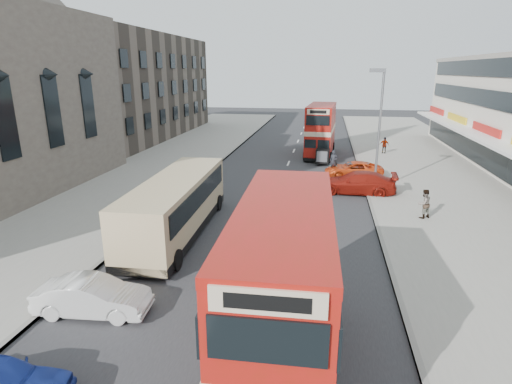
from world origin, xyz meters
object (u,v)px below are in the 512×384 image
Objects in this scene: bus_main at (283,295)px; coach at (176,204)px; car_right_b at (354,170)px; pedestrian_far at (384,145)px; pedestrian_near at (424,204)px; cyclist at (333,167)px; car_left_front at (93,297)px; car_right_a at (357,183)px; bus_second at (321,130)px; street_lamp at (379,122)px.

bus_main reaches higher than coach.
car_right_b is 2.82× the size of pedestrian_far.
pedestrian_near is 0.82× the size of cyclist.
pedestrian_far is at bearing -122.96° from pedestrian_near.
car_right_a reaches higher than car_left_front.
coach is at bearing -14.51° from pedestrian_near.
coach is (-6.73, -21.16, -0.90)m from bus_second.
car_right_a is 2.53× the size of cyclist.
pedestrian_near is at bearing -66.79° from street_lamp.
bus_second is 6.58m from pedestrian_far.
street_lamp is 1.58× the size of car_right_a.
car_left_front is 22.22m from cyclist.
street_lamp is 20.18m from car_left_front.
bus_main is 1.93× the size of car_right_b.
bus_second is at bearing 70.52° from coach.
bus_second is at bearing -152.21° from pedestrian_far.
bus_second is 8.12m from cyclist.
bus_main is at bearing -88.08° from pedestrian_far.
car_right_a is at bearing -90.46° from pedestrian_far.
cyclist is at bearing -26.29° from car_left_front.
car_left_front is (-6.67, 1.86, -1.83)m from bus_main.
pedestrian_near reaches higher than pedestrian_far.
pedestrian_far reaches higher than car_right_b.
coach is 1.99× the size of car_right_a.
bus_main is at bearing -92.61° from cyclist.
bus_second is (0.39, 30.32, 0.02)m from bus_main.
bus_second reaches higher than pedestrian_far.
street_lamp is 4.21m from car_right_a.
bus_second reaches higher than pedestrian_near.
bus_second is at bearing 100.14° from cyclist.
car_right_a is at bearing 41.06° from coach.
car_right_b is 10.20m from pedestrian_far.
car_left_front is at bearing 79.81° from bus_second.
pedestrian_far is (6.20, 1.57, -1.55)m from bus_second.
street_lamp is 5.17× the size of pedestrian_far.
coach is at bearing -119.31° from cyclist.
street_lamp reaches higher than coach.
coach reaches higher than cyclist.
bus_main is at bearing -6.54° from car_right_a.
bus_main is at bearing -11.94° from car_right_b.
pedestrian_far is (12.93, 22.73, -0.65)m from coach.
street_lamp reaches higher than car_right_a.
bus_main reaches higher than car_right_b.
street_lamp reaches higher than pedestrian_near.
coach reaches higher than pedestrian_far.
bus_main is 32.60m from pedestrian_far.
bus_main is 11.17m from coach.
pedestrian_far is at bearing 169.20° from car_right_a.
bus_second is 4.28× the size of cyclist.
pedestrian_near is (13.07, 11.41, 0.34)m from car_left_front.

